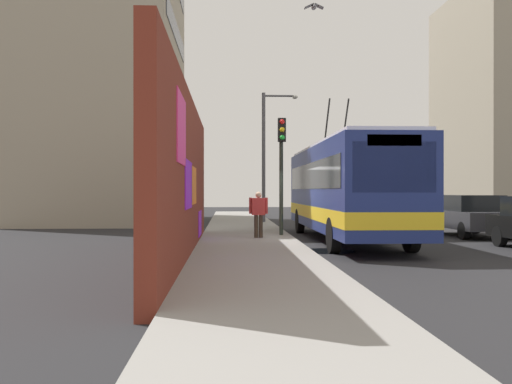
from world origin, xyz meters
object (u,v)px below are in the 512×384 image
city_bus (345,187)px  traffic_light (282,156)px  parked_car_dark_gray (470,214)px  street_lamp (268,148)px  pedestrian_midblock (258,211)px

city_bus → traffic_light: size_ratio=2.69×
parked_car_dark_gray → street_lamp: (7.31, 7.24, 3.11)m
pedestrian_midblock → traffic_light: traffic_light is taller
city_bus → pedestrian_midblock: (-0.25, 3.03, -0.81)m
parked_car_dark_gray → street_lamp: street_lamp is taller
city_bus → parked_car_dark_gray: city_bus is taller
street_lamp → parked_car_dark_gray: bearing=-135.3°
city_bus → traffic_light: 2.53m
parked_car_dark_gray → pedestrian_midblock: bearing=103.5°
parked_car_dark_gray → pedestrian_midblock: (-1.97, 8.23, 0.22)m
parked_car_dark_gray → traffic_light: traffic_light is taller
traffic_light → city_bus: bearing=-108.4°
traffic_light → parked_car_dark_gray: bearing=-82.2°
pedestrian_midblock → traffic_light: 2.33m
parked_car_dark_gray → city_bus: bearing=108.3°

